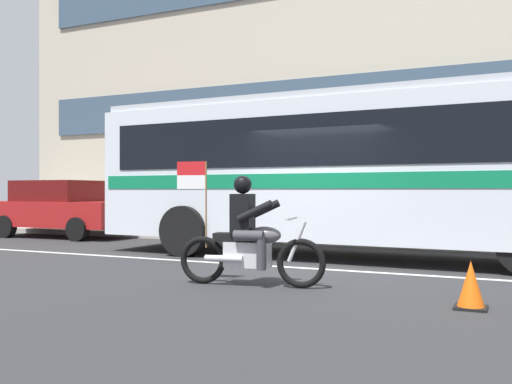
{
  "coord_description": "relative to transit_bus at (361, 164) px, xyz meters",
  "views": [
    {
      "loc": [
        3.38,
        -9.81,
        1.35
      ],
      "look_at": [
        -0.66,
        -1.07,
        1.33
      ],
      "focal_mm": 39.43,
      "sensor_mm": 36.0,
      "label": 1
    }
  ],
  "objects": [
    {
      "name": "transit_bus",
      "position": [
        0.0,
        0.0,
        0.0
      ],
      "size": [
        10.99,
        2.94,
        3.22
      ],
      "color": "silver",
      "rests_on": "ground_plane"
    },
    {
      "name": "fire_hydrant",
      "position": [
        0.62,
        2.7,
        -1.36
      ],
      "size": [
        0.22,
        0.3,
        0.75
      ],
      "color": "red",
      "rests_on": "sidewalk_curb"
    },
    {
      "name": "parked_sedan_curbside",
      "position": [
        -9.17,
        1.39,
        -1.03
      ],
      "size": [
        4.28,
        1.89,
        1.64
      ],
      "color": "maroon",
      "rests_on": "ground_plane"
    },
    {
      "name": "ground_plane",
      "position": [
        -0.58,
        -1.19,
        -1.88
      ],
      "size": [
        60.0,
        60.0,
        0.0
      ],
      "primitive_type": "plane",
      "color": "#2B2B2D"
    },
    {
      "name": "traffic_cone",
      "position": [
        2.33,
        -4.15,
        -1.62
      ],
      "size": [
        0.36,
        0.36,
        0.55
      ],
      "color": "#EA590F",
      "rests_on": "ground_plane"
    },
    {
      "name": "sidewalk_curb",
      "position": [
        -0.58,
        3.91,
        -1.81
      ],
      "size": [
        28.0,
        3.8,
        0.15
      ],
      "primitive_type": "cube",
      "color": "#A39E93",
      "rests_on": "ground_plane"
    },
    {
      "name": "office_building_facade",
      "position": [
        -0.58,
        6.2,
        4.12
      ],
      "size": [
        28.0,
        0.89,
        11.99
      ],
      "color": "#B2A893",
      "rests_on": "ground_plane"
    },
    {
      "name": "lane_center_stripe",
      "position": [
        -0.58,
        -1.79,
        -1.88
      ],
      "size": [
        26.6,
        0.14,
        0.01
      ],
      "primitive_type": "cube",
      "color": "silver",
      "rests_on": "ground_plane"
    },
    {
      "name": "motorcycle_with_rider",
      "position": [
        -0.63,
        -3.82,
        -1.22
      ],
      "size": [
        2.17,
        0.72,
        1.78
      ],
      "color": "black",
      "rests_on": "ground_plane"
    }
  ]
}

